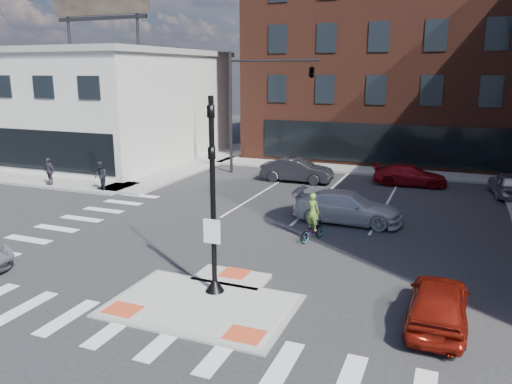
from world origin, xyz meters
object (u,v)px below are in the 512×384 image
at_px(bg_car_silver, 509,184).
at_px(white_pickup, 348,207).
at_px(bg_car_dark, 297,170).
at_px(bg_car_red, 410,175).
at_px(pedestrian_a, 101,176).
at_px(red_sedan, 438,302).
at_px(cyclist, 313,225).
at_px(pedestrian_b, 49,171).

bearing_deg(bg_car_silver, white_pickup, 40.64).
bearing_deg(white_pickup, bg_car_dark, 31.83).
relative_size(bg_car_dark, bg_car_red, 1.03).
distance_m(white_pickup, bg_car_red, 9.16).
height_order(white_pickup, pedestrian_a, pedestrian_a).
xyz_separation_m(red_sedan, cyclist, (-5.06, 5.48, 0.02)).
height_order(bg_car_dark, pedestrian_b, pedestrian_b).
xyz_separation_m(cyclist, pedestrian_a, (-13.44, 3.56, 0.29)).
bearing_deg(cyclist, bg_car_dark, -50.14).
relative_size(red_sedan, bg_car_silver, 0.96).
bearing_deg(bg_car_silver, red_sedan, 72.18).
bearing_deg(pedestrian_b, bg_car_silver, 30.11).
xyz_separation_m(white_pickup, bg_car_dark, (-4.73, 7.41, 0.02)).
bearing_deg(bg_car_dark, white_pickup, -148.76).
bearing_deg(bg_car_red, pedestrian_a, 113.98).
relative_size(red_sedan, bg_car_dark, 0.87).
bearing_deg(cyclist, bg_car_red, -83.48).
distance_m(bg_car_dark, bg_car_red, 6.84).
xyz_separation_m(white_pickup, bg_car_silver, (7.27, 8.15, -0.03)).
bearing_deg(pedestrian_b, cyclist, 1.55).
distance_m(cyclist, pedestrian_a, 13.91).
bearing_deg(white_pickup, pedestrian_b, 87.75).
height_order(bg_car_dark, bg_car_red, bg_car_dark).
xyz_separation_m(red_sedan, bg_car_red, (-2.33, 17.52, -0.03)).
bearing_deg(cyclist, pedestrian_b, 7.60).
bearing_deg(pedestrian_a, bg_car_red, 58.23).
height_order(bg_car_red, cyclist, cyclist).
relative_size(bg_car_red, pedestrian_b, 2.67).
bearing_deg(white_pickup, pedestrian_a, 87.34).
distance_m(white_pickup, cyclist, 3.18).
bearing_deg(red_sedan, pedestrian_a, -25.68).
height_order(bg_car_silver, cyclist, cyclist).
bearing_deg(bg_car_silver, bg_car_red, -16.25).
bearing_deg(cyclist, white_pickup, -85.17).
relative_size(cyclist, pedestrian_b, 1.25).
height_order(white_pickup, bg_car_red, white_pickup).
height_order(bg_car_red, pedestrian_b, pedestrian_b).
distance_m(bg_car_silver, pedestrian_a, 22.83).
xyz_separation_m(white_pickup, bg_car_red, (1.93, 8.96, -0.09)).
xyz_separation_m(bg_car_dark, bg_car_red, (6.67, 1.54, -0.11)).
bearing_deg(bg_car_red, bg_car_silver, -102.31).
height_order(cyclist, pedestrian_a, cyclist).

